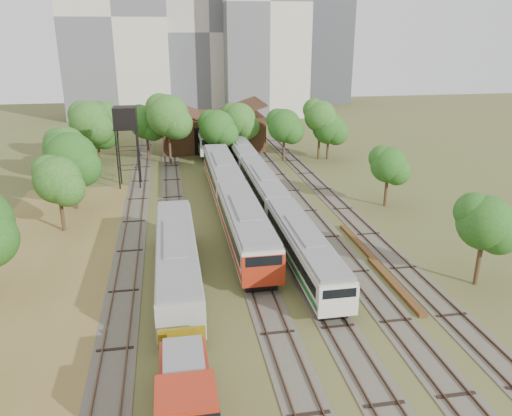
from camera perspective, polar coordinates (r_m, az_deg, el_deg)
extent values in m
plane|color=#475123|center=(30.57, 7.65, -16.93)|extent=(240.00, 240.00, 0.00)
cube|color=brown|center=(37.46, -24.49, -11.25)|extent=(14.00, 60.00, 0.04)
cube|color=#4C473D|center=(51.71, -13.76, -1.53)|extent=(2.60, 80.00, 0.06)
cube|color=#472D1E|center=(51.74, -14.56, -1.48)|extent=(0.08, 80.00, 0.14)
cube|color=#472D1E|center=(51.63, -12.98, -1.39)|extent=(0.08, 80.00, 0.14)
cube|color=#4C473D|center=(51.56, -9.33, -1.27)|extent=(2.60, 80.00, 0.06)
cube|color=#472D1E|center=(51.53, -10.13, -1.22)|extent=(0.08, 80.00, 0.14)
cube|color=#472D1E|center=(51.54, -8.54, -1.13)|extent=(0.08, 80.00, 0.14)
cube|color=#4C473D|center=(51.92, -2.71, -0.88)|extent=(2.60, 80.00, 0.06)
cube|color=#472D1E|center=(51.81, -3.50, -0.83)|extent=(0.08, 80.00, 0.14)
cube|color=#472D1E|center=(51.98, -1.93, -0.74)|extent=(0.08, 80.00, 0.14)
cube|color=#4C473D|center=(52.54, 1.62, -0.61)|extent=(2.60, 80.00, 0.06)
cube|color=#472D1E|center=(52.38, 0.85, -0.57)|extent=(0.08, 80.00, 0.14)
cube|color=#472D1E|center=(52.65, 2.39, -0.47)|extent=(0.08, 80.00, 0.14)
cube|color=#4C473D|center=(53.45, 5.82, -0.35)|extent=(2.60, 80.00, 0.06)
cube|color=#472D1E|center=(53.24, 5.08, -0.31)|extent=(0.08, 80.00, 0.14)
cube|color=#472D1E|center=(53.62, 6.57, -0.22)|extent=(0.08, 80.00, 0.14)
cube|color=#4C473D|center=(54.64, 9.87, -0.10)|extent=(2.60, 80.00, 0.06)
cube|color=#472D1E|center=(54.38, 9.16, -0.05)|extent=(0.08, 80.00, 0.14)
cube|color=#472D1E|center=(54.86, 10.58, 0.03)|extent=(0.08, 80.00, 0.14)
cube|color=black|center=(43.87, -1.24, -4.23)|extent=(2.36, 15.64, 0.86)
cube|color=beige|center=(43.19, -1.26, -2.08)|extent=(3.11, 17.00, 2.68)
cube|color=black|center=(43.08, -1.26, -1.68)|extent=(3.17, 15.64, 0.91)
cube|color=slate|center=(42.65, -1.27, -0.16)|extent=(2.86, 16.66, 0.39)
cube|color=maroon|center=(43.47, -1.25, -3.00)|extent=(3.17, 16.66, 0.48)
cube|color=maroon|center=(35.64, 0.86, -7.19)|extent=(3.15, 0.25, 2.41)
cube|color=black|center=(60.18, -3.82, 2.38)|extent=(2.36, 15.64, 0.86)
cube|color=beige|center=(59.68, -3.86, 4.01)|extent=(3.11, 17.00, 2.68)
cube|color=black|center=(59.60, -3.87, 4.30)|extent=(3.17, 15.64, 0.91)
cube|color=slate|center=(59.29, -3.90, 5.43)|extent=(2.86, 16.66, 0.39)
cube|color=maroon|center=(59.89, -3.85, 3.31)|extent=(3.17, 16.66, 0.48)
cube|color=black|center=(40.61, 5.39, -6.45)|extent=(2.00, 15.64, 0.73)
cube|color=beige|center=(39.98, 5.46, -4.52)|extent=(2.63, 17.00, 2.27)
cube|color=black|center=(39.87, 5.47, -4.16)|extent=(2.69, 15.64, 0.77)
cube|color=slate|center=(39.47, 5.52, -2.80)|extent=(2.42, 16.66, 0.33)
cube|color=#165B2A|center=(40.24, 5.43, -5.35)|extent=(2.69, 16.66, 0.41)
cube|color=beige|center=(32.86, 9.39, -10.57)|extent=(2.67, 0.25, 2.04)
cube|color=black|center=(56.44, 0.74, 1.19)|extent=(2.00, 15.64, 0.73)
cube|color=beige|center=(55.99, 0.75, 2.65)|extent=(2.63, 17.00, 2.27)
cube|color=black|center=(55.91, 0.75, 2.91)|extent=(2.69, 15.64, 0.77)
cube|color=slate|center=(55.63, 0.75, 3.93)|extent=(2.42, 16.66, 0.33)
cube|color=#165B2A|center=(56.18, 0.74, 2.03)|extent=(2.69, 16.66, 0.41)
cube|color=black|center=(73.04, -1.84, 5.43)|extent=(2.00, 15.64, 0.73)
cube|color=beige|center=(72.69, -1.85, 6.57)|extent=(2.63, 17.00, 2.27)
cube|color=black|center=(72.63, -1.85, 6.78)|extent=(2.69, 15.64, 0.77)
cube|color=slate|center=(72.41, -1.86, 7.58)|extent=(2.42, 16.66, 0.33)
cube|color=#165B2A|center=(72.83, -1.85, 6.09)|extent=(2.69, 16.66, 0.41)
cube|color=black|center=(81.47, -5.59, 6.88)|extent=(2.45, 14.72, 0.89)
cube|color=beige|center=(81.09, -5.63, 8.15)|extent=(3.23, 16.00, 2.79)
cube|color=black|center=(81.03, -5.64, 8.38)|extent=(3.29, 14.72, 0.95)
cube|color=slate|center=(80.80, -5.67, 9.26)|extent=(2.97, 15.68, 0.40)
cube|color=#165B2A|center=(81.25, -5.61, 7.61)|extent=(3.29, 15.68, 0.50)
cube|color=beige|center=(73.37, -5.11, 6.85)|extent=(3.27, 0.25, 2.51)
cube|color=black|center=(26.93, -7.97, -21.59)|extent=(2.17, 7.20, 0.89)
cube|color=maroon|center=(26.80, -8.17, -18.57)|extent=(2.46, 4.40, 1.48)
cube|color=maroon|center=(23.80, -7.88, -22.45)|extent=(2.66, 2.56, 2.66)
cube|color=black|center=(23.38, -7.96, -21.28)|extent=(2.71, 2.61, 0.89)
cube|color=gold|center=(29.38, -8.43, -14.89)|extent=(2.66, 0.20, 1.77)
cube|color=slate|center=(25.18, -8.28, -16.76)|extent=(1.97, 3.60, 0.20)
cube|color=black|center=(38.64, -8.90, -7.97)|extent=(2.23, 16.56, 0.81)
cube|color=gray|center=(37.91, -9.03, -5.72)|extent=(2.94, 18.00, 2.54)
cube|color=black|center=(37.78, -9.06, -5.30)|extent=(3.00, 16.56, 0.86)
cube|color=slate|center=(37.32, -9.15, -3.70)|extent=(2.71, 17.64, 0.37)
cylinder|color=black|center=(62.05, -15.53, 5.24)|extent=(0.18, 0.18, 7.14)
cylinder|color=black|center=(61.86, -13.31, 5.39)|extent=(0.18, 0.18, 7.14)
cylinder|color=black|center=(64.39, -15.36, 5.76)|extent=(0.18, 0.18, 7.14)
cylinder|color=black|center=(64.20, -13.21, 5.90)|extent=(0.18, 0.18, 7.14)
cube|color=black|center=(62.37, -14.64, 8.85)|extent=(2.81, 2.81, 0.20)
cube|color=black|center=(62.16, -14.74, 10.03)|extent=(2.68, 2.68, 2.41)
cube|color=brown|center=(39.31, 15.52, -8.40)|extent=(0.60, 9.05, 0.30)
cube|color=brown|center=(45.92, 11.61, -3.93)|extent=(0.52, 8.34, 0.27)
cube|color=#382314|center=(83.04, -5.06, 8.76)|extent=(16.00, 11.00, 5.50)
cube|color=#382314|center=(82.24, -7.96, 10.91)|extent=(8.45, 11.55, 2.96)
cube|color=#382314|center=(82.93, -2.33, 11.15)|extent=(8.45, 11.55, 2.96)
cube|color=black|center=(77.82, -4.68, 7.64)|extent=(6.40, 0.15, 4.12)
cylinder|color=#382616|center=(50.83, -21.31, -0.34)|extent=(0.36, 0.36, 4.00)
sphere|color=#1F4A13|center=(49.94, -21.74, 3.00)|extent=(4.43, 4.43, 4.43)
cylinder|color=#382616|center=(56.72, -19.99, 2.02)|extent=(0.36, 0.36, 4.39)
sphere|color=#1F4A13|center=(55.87, -20.39, 5.34)|extent=(5.45, 5.45, 5.45)
cylinder|color=#382616|center=(68.36, -20.64, 4.32)|extent=(0.36, 0.36, 3.33)
sphere|color=#1F4A13|center=(67.79, -20.90, 6.42)|extent=(5.39, 5.39, 5.39)
cylinder|color=#382616|center=(78.90, -17.55, 6.58)|extent=(0.36, 0.36, 3.38)
sphere|color=#1F4A13|center=(78.40, -17.74, 8.44)|extent=(5.48, 5.48, 5.48)
cylinder|color=#382616|center=(89.35, -16.71, 8.28)|extent=(0.36, 0.36, 3.96)
sphere|color=#1F4A13|center=(88.85, -16.90, 10.21)|extent=(4.31, 4.31, 4.31)
cylinder|color=#382616|center=(75.38, -18.13, 6.53)|extent=(0.36, 0.36, 4.86)
sphere|color=#1F4A13|center=(74.70, -18.43, 9.33)|extent=(5.79, 5.79, 5.79)
cylinder|color=#382616|center=(75.82, -12.26, 6.98)|extent=(0.36, 0.36, 4.48)
sphere|color=#1F4A13|center=(75.17, -12.45, 9.55)|extent=(4.84, 4.84, 4.84)
cylinder|color=#382616|center=(72.84, -9.84, 7.04)|extent=(0.36, 0.36, 5.50)
sphere|color=#1F4A13|center=(72.06, -10.03, 10.34)|extent=(5.89, 5.89, 5.89)
cylinder|color=#382616|center=(72.92, -4.39, 6.69)|extent=(0.36, 0.36, 4.03)
sphere|color=#1F4A13|center=(72.30, -4.45, 9.10)|extent=(5.12, 5.12, 5.12)
cylinder|color=#382616|center=(77.31, -1.97, 7.56)|extent=(0.36, 0.36, 4.26)
sphere|color=#1F4A13|center=(76.69, -2.00, 9.97)|extent=(5.33, 5.33, 5.33)
cylinder|color=#382616|center=(74.23, 3.19, 6.97)|extent=(0.36, 0.36, 4.08)
sphere|color=#1F4A13|center=(73.62, 3.24, 9.37)|extent=(4.87, 4.87, 4.87)
cylinder|color=#382616|center=(75.68, 7.21, 7.46)|extent=(0.36, 0.36, 5.04)
sphere|color=#1F4A13|center=(74.98, 7.33, 10.36)|extent=(4.65, 4.65, 4.65)
cylinder|color=#382616|center=(40.92, 24.10, -5.50)|extent=(0.36, 0.36, 3.93)
sphere|color=#1F4A13|center=(39.83, 24.70, -1.53)|extent=(4.04, 4.04, 4.04)
cylinder|color=#382616|center=(56.15, 14.65, 2.01)|extent=(0.36, 0.36, 3.65)
sphere|color=#1F4A13|center=(55.40, 14.90, 4.79)|extent=(3.86, 3.86, 3.86)
cylinder|color=#382616|center=(75.91, 8.20, 6.93)|extent=(0.36, 0.36, 3.69)
sphere|color=#1F4A13|center=(75.36, 8.30, 9.05)|extent=(4.76, 4.76, 4.76)
cube|color=beige|center=(118.76, -15.86, 20.19)|extent=(22.00, 16.00, 42.00)
cube|color=#ACA79C|center=(123.73, -5.72, 19.34)|extent=(20.00, 18.00, 36.00)
cube|color=beige|center=(117.56, 0.83, 22.35)|extent=(18.00, 16.00, 48.00)
cube|color=#3D3F44|center=(139.86, 7.81, 17.62)|extent=(12.00, 12.00, 28.00)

